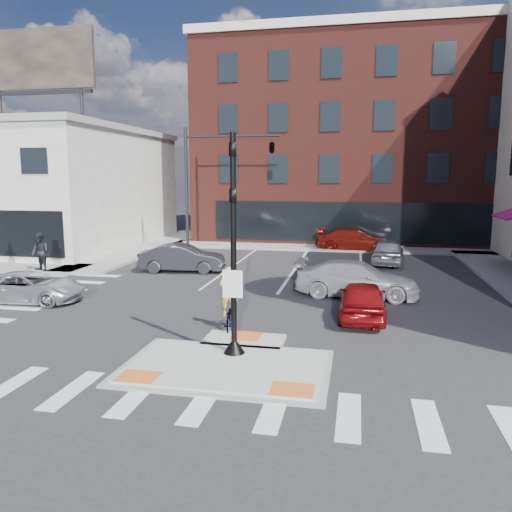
% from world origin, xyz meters
% --- Properties ---
extents(ground, '(120.00, 120.00, 0.00)m').
position_xyz_m(ground, '(0.00, 0.00, 0.00)').
color(ground, '#28282B').
rests_on(ground, ground).
extents(refuge_island, '(5.40, 4.65, 0.13)m').
position_xyz_m(refuge_island, '(0.00, -0.26, 0.05)').
color(refuge_island, gray).
rests_on(refuge_island, ground).
extents(sidewalk_nw, '(23.50, 20.50, 0.15)m').
position_xyz_m(sidewalk_nw, '(-16.76, 15.29, 0.08)').
color(sidewalk_nw, gray).
rests_on(sidewalk_nw, ground).
extents(sidewalk_n, '(26.00, 3.00, 0.15)m').
position_xyz_m(sidewalk_n, '(3.00, 22.00, 0.07)').
color(sidewalk_n, gray).
rests_on(sidewalk_n, ground).
extents(building_nw, '(20.40, 16.40, 14.40)m').
position_xyz_m(building_nw, '(-21.98, 19.98, 4.23)').
color(building_nw, beige).
rests_on(building_nw, ground).
extents(building_n, '(24.40, 18.40, 15.50)m').
position_xyz_m(building_n, '(3.00, 31.99, 7.80)').
color(building_n, '#541F1A').
rests_on(building_n, ground).
extents(building_far_left, '(10.00, 12.00, 10.00)m').
position_xyz_m(building_far_left, '(-4.00, 52.00, 5.00)').
color(building_far_left, slate).
rests_on(building_far_left, ground).
extents(building_far_right, '(12.00, 12.00, 12.00)m').
position_xyz_m(building_far_right, '(9.00, 54.00, 6.00)').
color(building_far_right, brown).
rests_on(building_far_right, ground).
extents(signal_pole, '(0.60, 0.60, 5.98)m').
position_xyz_m(signal_pole, '(0.00, 0.40, 2.36)').
color(signal_pole, black).
rests_on(signal_pole, refuge_island).
extents(mast_arm_signal, '(6.10, 2.24, 8.00)m').
position_xyz_m(mast_arm_signal, '(-3.47, 18.00, 6.21)').
color(mast_arm_signal, black).
rests_on(mast_arm_signal, ground).
extents(silver_suv, '(4.54, 2.43, 1.21)m').
position_xyz_m(silver_suv, '(-9.50, 4.69, 0.61)').
color(silver_suv, silver).
rests_on(silver_suv, ground).
extents(red_sedan, '(1.61, 3.99, 1.36)m').
position_xyz_m(red_sedan, '(3.50, 5.04, 0.68)').
color(red_sedan, maroon).
rests_on(red_sedan, ground).
extents(white_pickup, '(5.24, 2.46, 1.48)m').
position_xyz_m(white_pickup, '(3.29, 8.29, 0.74)').
color(white_pickup, silver).
rests_on(white_pickup, ground).
extents(bg_car_dark, '(4.59, 2.10, 1.46)m').
position_xyz_m(bg_car_dark, '(-5.72, 12.03, 0.73)').
color(bg_car_dark, '#2A2B30').
rests_on(bg_car_dark, ground).
extents(bg_car_silver, '(2.12, 4.55, 1.51)m').
position_xyz_m(bg_car_silver, '(5.00, 16.57, 0.75)').
color(bg_car_silver, '#A2A4A9').
rests_on(bg_car_silver, ground).
extents(bg_car_red, '(5.22, 2.60, 1.46)m').
position_xyz_m(bg_car_red, '(3.10, 21.50, 0.73)').
color(bg_car_red, maroon).
rests_on(bg_car_red, ground).
extents(cyclist, '(0.87, 1.71, 2.09)m').
position_xyz_m(cyclist, '(-0.78, 2.80, 0.70)').
color(cyclist, '#3F3F44').
rests_on(cyclist, ground).
extents(pedestrian_a, '(1.18, 1.06, 1.97)m').
position_xyz_m(pedestrian_a, '(-12.63, 10.00, 1.14)').
color(pedestrian_a, black).
rests_on(pedestrian_a, sidewalk_nw).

